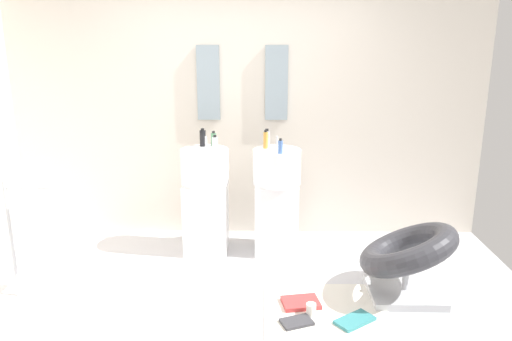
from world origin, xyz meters
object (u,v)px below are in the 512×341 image
object	(u,v)px
lounge_chair	(407,255)
soap_bottle_grey	(267,138)
magazine_red	(301,303)
magazine_charcoal	(297,322)
pedestal_sink_left	(206,199)
soap_bottle_blue	(280,147)
coffee_mug	(311,309)
pedestal_sink_right	(276,199)
towel_rack	(29,221)
soap_bottle_black	(203,138)
magazine_teal	(355,320)
soap_bottle_green	(214,139)
soap_bottle_clear	(215,144)
soap_bottle_amber	(266,140)

from	to	relation	value
lounge_chair	soap_bottle_grey	bearing A→B (deg)	138.15
magazine_red	magazine_charcoal	world-z (taller)	magazine_red
pedestal_sink_left	soap_bottle_blue	size ratio (longest dim) A/B	8.06
soap_bottle_blue	coffee_mug	bearing A→B (deg)	-78.40
pedestal_sink_right	lounge_chair	distance (m)	1.33
towel_rack	soap_bottle_black	xyz separation A→B (m)	(1.22, 1.03, 0.45)
coffee_mug	soap_bottle_black	size ratio (longest dim) A/B	0.55
magazine_teal	soap_bottle_green	distance (m)	2.07
magazine_teal	soap_bottle_black	xyz separation A→B (m)	(-1.23, 1.39, 1.05)
pedestal_sink_right	magazine_teal	world-z (taller)	pedestal_sink_right
soap_bottle_grey	soap_bottle_blue	distance (m)	0.31
magazine_charcoal	coffee_mug	xyz separation A→B (m)	(0.11, 0.11, 0.04)
towel_rack	magazine_teal	xyz separation A→B (m)	(2.45, -0.36, -0.61)
pedestal_sink_left	soap_bottle_blue	distance (m)	0.89
pedestal_sink_left	pedestal_sink_right	size ratio (longest dim) A/B	1.00
pedestal_sink_left	towel_rack	xyz separation A→B (m)	(-1.25, -0.90, 0.11)
magazine_teal	magazine_charcoal	world-z (taller)	magazine_teal
towel_rack	soap_bottle_clear	world-z (taller)	soap_bottle_clear
magazine_teal	soap_bottle_clear	size ratio (longest dim) A/B	1.88
pedestal_sink_right	soap_bottle_black	world-z (taller)	soap_bottle_black
coffee_mug	soap_bottle_black	bearing A→B (deg)	125.41
lounge_chair	soap_bottle_amber	xyz separation A→B (m)	(-1.11, 0.90, 0.73)
coffee_mug	lounge_chair	bearing A→B (deg)	22.29
magazine_red	soap_bottle_clear	xyz separation A→B (m)	(-0.72, 0.92, 1.04)
magazine_charcoal	soap_bottle_amber	distance (m)	1.71
soap_bottle_amber	soap_bottle_green	size ratio (longest dim) A/B	1.21
magazine_red	soap_bottle_clear	distance (m)	1.56
towel_rack	coffee_mug	world-z (taller)	towel_rack
pedestal_sink_left	soap_bottle_green	size ratio (longest dim) A/B	7.68
lounge_chair	soap_bottle_grey	world-z (taller)	soap_bottle_grey
magazine_red	soap_bottle_green	xyz separation A→B (m)	(-0.76, 1.16, 1.03)
lounge_chair	soap_bottle_green	size ratio (longest dim) A/B	7.34
magazine_teal	soap_bottle_clear	world-z (taller)	soap_bottle_clear
soap_bottle_clear	towel_rack	bearing A→B (deg)	-149.62
soap_bottle_blue	magazine_teal	bearing A→B (deg)	-64.85
lounge_chair	magazine_red	distance (m)	0.91
soap_bottle_grey	soap_bottle_blue	xyz separation A→B (m)	(0.12, -0.29, -0.02)
magazine_charcoal	soap_bottle_grey	distance (m)	1.77
magazine_teal	soap_bottle_black	bearing A→B (deg)	95.10
lounge_chair	soap_bottle_amber	bearing A→B (deg)	140.72
pedestal_sink_left	soap_bottle_grey	xyz separation A→B (m)	(0.57, 0.12, 0.55)
soap_bottle_green	magazine_red	bearing A→B (deg)	-56.73
pedestal_sink_right	soap_bottle_clear	size ratio (longest dim) A/B	7.12
magazine_charcoal	soap_bottle_black	xyz separation A→B (m)	(-0.81, 1.41, 1.05)
magazine_red	soap_bottle_blue	size ratio (longest dim) A/B	2.05
magazine_teal	soap_bottle_clear	xyz separation A→B (m)	(-1.10, 1.15, 1.04)
soap_bottle_green	pedestal_sink_left	bearing A→B (deg)	-117.89
pedestal_sink_right	soap_bottle_green	world-z (taller)	soap_bottle_green
lounge_chair	soap_bottle_amber	world-z (taller)	soap_bottle_amber
pedestal_sink_left	soap_bottle_black	distance (m)	0.57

